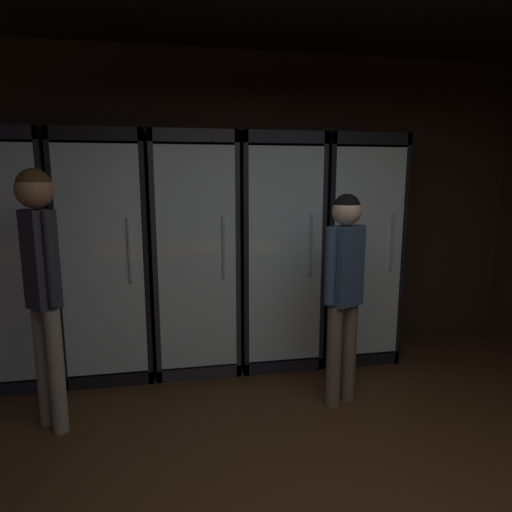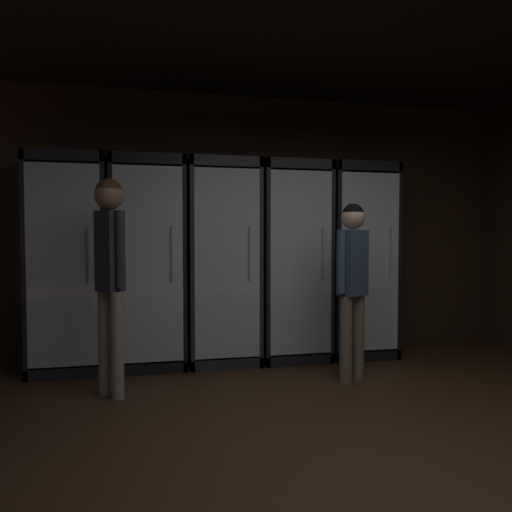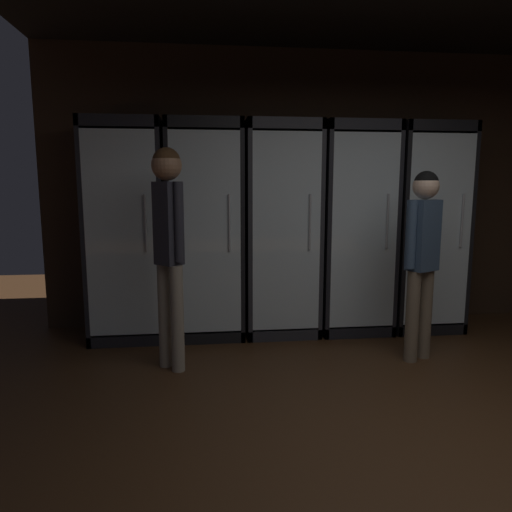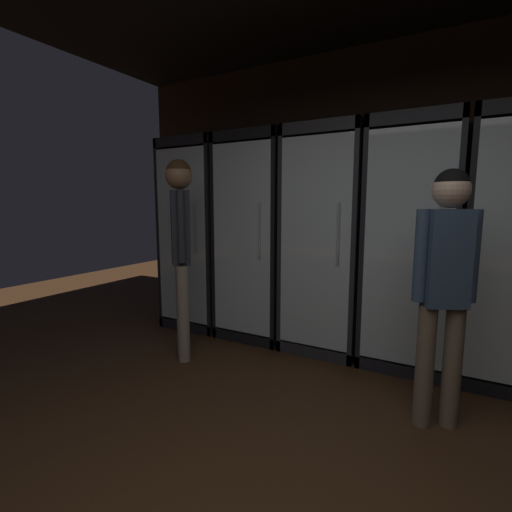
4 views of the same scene
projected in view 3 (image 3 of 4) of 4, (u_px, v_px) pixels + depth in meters
The scene contains 8 objects.
wall_back at pixel (336, 190), 4.84m from camera, with size 6.00×0.06×2.80m, color #382619.
cooler_far_left at pixel (129, 233), 4.34m from camera, with size 0.70×0.68×2.04m.
cooler_left at pixel (206, 233), 4.42m from camera, with size 0.70×0.68×2.04m.
cooler_center at pixel (280, 232), 4.51m from camera, with size 0.70×0.68×2.04m.
cooler_right at pixel (352, 231), 4.59m from camera, with size 0.70×0.68×2.04m.
cooler_far_right at pixel (421, 230), 4.67m from camera, with size 0.70×0.68×2.04m.
shopper_near at pixel (423, 246), 3.71m from camera, with size 0.34×0.25×1.56m.
shopper_far at pixel (168, 231), 3.50m from camera, with size 0.24×0.24×1.73m.
Camera 3 is at (-1.39, -1.74, 1.44)m, focal length 32.18 mm.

